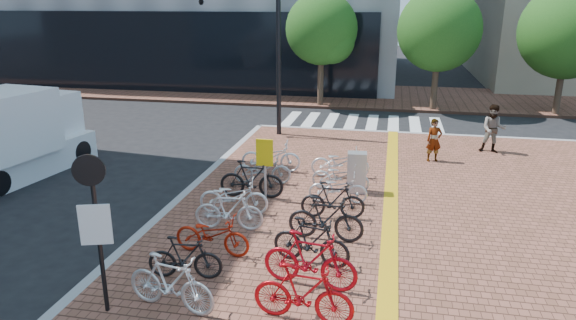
% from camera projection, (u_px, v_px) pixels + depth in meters
% --- Properties ---
extents(ground, '(120.00, 120.00, 0.00)m').
position_uv_depth(ground, '(298.00, 261.00, 11.51)').
color(ground, black).
rests_on(ground, ground).
extents(kerb_north, '(14.00, 0.25, 0.15)m').
position_uv_depth(kerb_north, '(417.00, 135.00, 22.14)').
color(kerb_north, gray).
rests_on(kerb_north, ground).
extents(far_sidewalk, '(70.00, 8.00, 0.15)m').
position_uv_depth(far_sidewalk, '(361.00, 96.00, 31.14)').
color(far_sidewalk, brown).
rests_on(far_sidewalk, ground).
extents(crosswalk, '(7.50, 4.00, 0.01)m').
position_uv_depth(crosswalk, '(361.00, 123.00, 24.51)').
color(crosswalk, silver).
rests_on(crosswalk, ground).
extents(street_trees, '(16.20, 4.60, 6.35)m').
position_uv_depth(street_trees, '(461.00, 32.00, 25.66)').
color(street_trees, '#38281E').
rests_on(street_trees, far_sidewalk).
extents(bike_0, '(1.88, 0.85, 1.09)m').
position_uv_depth(bike_0, '(171.00, 283.00, 9.32)').
color(bike_0, silver).
rests_on(bike_0, sidewalk).
extents(bike_1, '(1.58, 0.61, 0.93)m').
position_uv_depth(bike_1, '(185.00, 257.00, 10.41)').
color(bike_1, black).
rests_on(bike_1, sidewalk).
extents(bike_2, '(1.81, 0.75, 0.93)m').
position_uv_depth(bike_2, '(212.00, 234.00, 11.43)').
color(bike_2, '#AC1F0C').
rests_on(bike_2, sidewalk).
extents(bike_3, '(1.76, 0.61, 1.04)m').
position_uv_depth(bike_3, '(229.00, 210.00, 12.62)').
color(bike_3, silver).
rests_on(bike_3, sidewalk).
extents(bike_4, '(1.90, 0.83, 0.97)m').
position_uv_depth(bike_4, '(234.00, 196.00, 13.61)').
color(bike_4, white).
rests_on(bike_4, sidewalk).
extents(bike_5, '(1.88, 0.64, 1.11)m').
position_uv_depth(bike_5, '(251.00, 179.00, 14.71)').
color(bike_5, black).
rests_on(bike_5, sidewalk).
extents(bike_6, '(1.84, 0.84, 0.94)m').
position_uv_depth(bike_6, '(262.00, 169.00, 15.87)').
color(bike_6, '#AFAFB4').
rests_on(bike_6, sidewalk).
extents(bike_7, '(2.02, 0.84, 1.03)m').
position_uv_depth(bike_7, '(271.00, 156.00, 17.01)').
color(bike_7, white).
rests_on(bike_7, sidewalk).
extents(bike_8, '(1.87, 0.68, 1.10)m').
position_uv_depth(bike_8, '(303.00, 294.00, 8.97)').
color(bike_8, '#AE0C12').
rests_on(bike_8, sidewalk).
extents(bike_9, '(2.00, 0.83, 1.16)m').
position_uv_depth(bike_9, '(310.00, 260.00, 10.07)').
color(bike_9, '#A70B18').
rests_on(bike_9, sidewalk).
extents(bike_10, '(1.81, 0.83, 1.05)m').
position_uv_depth(bike_10, '(311.00, 242.00, 10.96)').
color(bike_10, black).
rests_on(bike_10, sidewalk).
extents(bike_11, '(1.84, 0.63, 1.09)m').
position_uv_depth(bike_11, '(326.00, 219.00, 12.07)').
color(bike_11, black).
rests_on(bike_11, sidewalk).
extents(bike_12, '(1.70, 0.61, 1.00)m').
position_uv_depth(bike_12, '(333.00, 200.00, 13.31)').
color(bike_12, black).
rests_on(bike_12, sidewalk).
extents(bike_13, '(1.68, 0.68, 0.86)m').
position_uv_depth(bike_13, '(338.00, 188.00, 14.35)').
color(bike_13, silver).
rests_on(bike_13, sidewalk).
extents(bike_14, '(1.77, 0.72, 0.91)m').
position_uv_depth(bike_14, '(340.00, 176.00, 15.27)').
color(bike_14, '#B0B1B5').
rests_on(bike_14, sidewalk).
extents(bike_15, '(1.92, 0.81, 0.98)m').
position_uv_depth(bike_15, '(340.00, 162.00, 16.46)').
color(bike_15, silver).
rests_on(bike_15, sidewalk).
extents(pedestrian_a, '(0.64, 0.51, 1.52)m').
position_uv_depth(pedestrian_a, '(434.00, 140.00, 18.03)').
color(pedestrian_a, gray).
rests_on(pedestrian_a, sidewalk).
extents(pedestrian_b, '(0.98, 0.81, 1.81)m').
position_uv_depth(pedestrian_b, '(493.00, 129.00, 19.02)').
color(pedestrian_b, '#484F5B').
rests_on(pedestrian_b, sidewalk).
extents(utility_box, '(0.59, 0.45, 1.22)m').
position_uv_depth(utility_box, '(357.00, 172.00, 15.13)').
color(utility_box, '#B3B2B7').
rests_on(utility_box, sidewalk).
extents(yellow_sign, '(0.48, 0.11, 1.79)m').
position_uv_depth(yellow_sign, '(265.00, 158.00, 14.35)').
color(yellow_sign, '#B7B7BC').
rests_on(yellow_sign, sidewalk).
extents(notice_sign, '(0.54, 0.21, 3.01)m').
position_uv_depth(notice_sign, '(95.00, 216.00, 8.85)').
color(notice_sign, black).
rests_on(notice_sign, sidewalk).
extents(traffic_light_pole, '(3.48, 1.34, 6.48)m').
position_uv_depth(traffic_light_pole, '(243.00, 26.00, 20.91)').
color(traffic_light_pole, black).
rests_on(traffic_light_pole, sidewalk).
extents(box_truck, '(2.84, 5.28, 2.91)m').
position_uv_depth(box_truck, '(14.00, 135.00, 16.84)').
color(box_truck, white).
rests_on(box_truck, ground).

